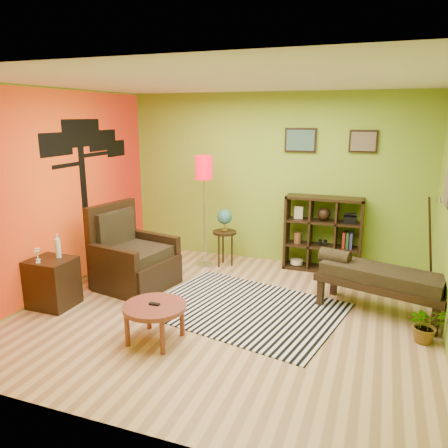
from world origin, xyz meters
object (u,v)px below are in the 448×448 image
(cube_shelf, at_px, (324,234))
(armchair, at_px, (132,261))
(coffee_table, at_px, (155,310))
(side_cabinet, at_px, (53,282))
(potted_plant, at_px, (426,328))
(globe_table, at_px, (225,223))
(bench, at_px, (378,278))
(floor_lamp, at_px, (204,178))

(cube_shelf, bearing_deg, armchair, -147.71)
(armchair, relative_size, cube_shelf, 0.99)
(coffee_table, relative_size, side_cabinet, 0.73)
(side_cabinet, distance_m, cube_shelf, 4.06)
(coffee_table, height_order, potted_plant, coffee_table)
(coffee_table, bearing_deg, globe_table, 93.06)
(potted_plant, bearing_deg, bench, 131.34)
(coffee_table, distance_m, cube_shelf, 3.27)
(armchair, height_order, globe_table, armchair)
(armchair, relative_size, bench, 0.72)
(armchair, distance_m, side_cabinet, 1.14)
(floor_lamp, relative_size, cube_shelf, 1.52)
(coffee_table, bearing_deg, armchair, 129.79)
(floor_lamp, distance_m, potted_plant, 3.80)
(coffee_table, relative_size, armchair, 0.58)
(cube_shelf, bearing_deg, bench, -57.55)
(coffee_table, height_order, globe_table, globe_table)
(coffee_table, height_order, armchair, armchair)
(cube_shelf, xyz_separation_m, potted_plant, (1.39, -1.95, -0.44))
(coffee_table, distance_m, armchair, 1.74)
(cube_shelf, xyz_separation_m, bench, (0.85, -1.34, -0.14))
(side_cabinet, height_order, globe_table, side_cabinet)
(coffee_table, bearing_deg, cube_shelf, 64.25)
(bench, bearing_deg, side_cabinet, -162.51)
(armchair, height_order, potted_plant, armchair)
(floor_lamp, bearing_deg, bench, -17.90)
(coffee_table, height_order, bench, bench)
(globe_table, height_order, potted_plant, globe_table)
(armchair, bearing_deg, bench, 4.47)
(coffee_table, height_order, floor_lamp, floor_lamp)
(side_cabinet, height_order, cube_shelf, cube_shelf)
(coffee_table, xyz_separation_m, bench, (2.27, 1.60, 0.10))
(side_cabinet, xyz_separation_m, potted_plant, (4.50, 0.64, -0.16))
(side_cabinet, relative_size, bench, 0.58)
(coffee_table, distance_m, side_cabinet, 1.73)
(armchair, bearing_deg, potted_plant, -5.04)
(armchair, xyz_separation_m, floor_lamp, (0.68, 1.14, 1.11))
(globe_table, bearing_deg, bench, -22.85)
(armchair, xyz_separation_m, cube_shelf, (2.53, 1.60, 0.24))
(side_cabinet, bearing_deg, floor_lamp, 59.29)
(armchair, height_order, side_cabinet, armchair)
(globe_table, bearing_deg, armchair, -127.33)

